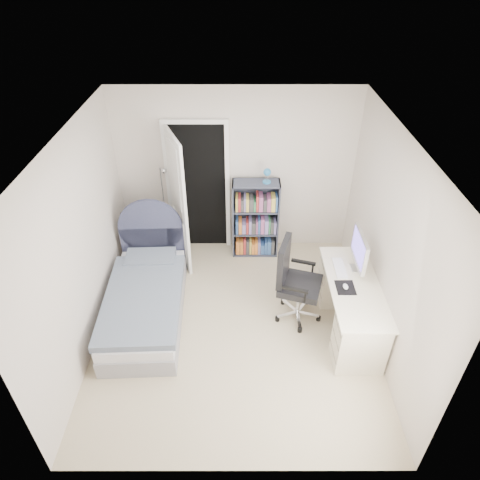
{
  "coord_description": "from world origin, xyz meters",
  "views": [
    {
      "loc": [
        0.06,
        -3.77,
        4.06
      ],
      "look_at": [
        0.06,
        0.35,
        1.1
      ],
      "focal_mm": 32.0,
      "sensor_mm": 36.0,
      "label": 1
    }
  ],
  "objects_px": {
    "nightstand": "(164,234)",
    "floor_lamp": "(167,217)",
    "bed": "(146,297)",
    "office_chair": "(293,278)",
    "desk": "(350,304)",
    "bookcase": "(256,222)"
  },
  "relations": [
    {
      "from": "nightstand",
      "to": "floor_lamp",
      "type": "height_order",
      "value": "floor_lamp"
    },
    {
      "from": "bed",
      "to": "office_chair",
      "type": "relative_size",
      "value": 1.75
    },
    {
      "from": "bed",
      "to": "desk",
      "type": "height_order",
      "value": "desk"
    },
    {
      "from": "bed",
      "to": "floor_lamp",
      "type": "distance_m",
      "value": 1.47
    },
    {
      "from": "nightstand",
      "to": "desk",
      "type": "relative_size",
      "value": 0.39
    },
    {
      "from": "desk",
      "to": "office_chair",
      "type": "xyz_separation_m",
      "value": [
        -0.69,
        0.23,
        0.22
      ]
    },
    {
      "from": "nightstand",
      "to": "floor_lamp",
      "type": "bearing_deg",
      "value": 75.39
    },
    {
      "from": "bookcase",
      "to": "nightstand",
      "type": "bearing_deg",
      "value": -177.92
    },
    {
      "from": "floor_lamp",
      "to": "office_chair",
      "type": "distance_m",
      "value": 2.3
    },
    {
      "from": "desk",
      "to": "bed",
      "type": "bearing_deg",
      "value": 173.88
    },
    {
      "from": "bookcase",
      "to": "office_chair",
      "type": "xyz_separation_m",
      "value": [
        0.42,
        -1.36,
        0.06
      ]
    },
    {
      "from": "bed",
      "to": "desk",
      "type": "xyz_separation_m",
      "value": [
        2.54,
        -0.27,
        0.13
      ]
    },
    {
      "from": "bed",
      "to": "bookcase",
      "type": "height_order",
      "value": "bookcase"
    },
    {
      "from": "bed",
      "to": "desk",
      "type": "relative_size",
      "value": 1.33
    },
    {
      "from": "nightstand",
      "to": "office_chair",
      "type": "distance_m",
      "value": 2.24
    },
    {
      "from": "nightstand",
      "to": "bookcase",
      "type": "height_order",
      "value": "bookcase"
    },
    {
      "from": "floor_lamp",
      "to": "bookcase",
      "type": "relative_size",
      "value": 0.96
    },
    {
      "from": "bookcase",
      "to": "desk",
      "type": "height_order",
      "value": "bookcase"
    },
    {
      "from": "bed",
      "to": "floor_lamp",
      "type": "height_order",
      "value": "floor_lamp"
    },
    {
      "from": "bookcase",
      "to": "floor_lamp",
      "type": "bearing_deg",
      "value": 175.12
    },
    {
      "from": "bed",
      "to": "office_chair",
      "type": "distance_m",
      "value": 1.89
    },
    {
      "from": "nightstand",
      "to": "floor_lamp",
      "type": "relative_size",
      "value": 0.41
    }
  ]
}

